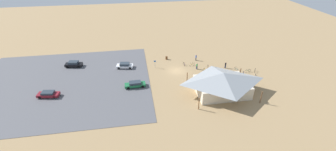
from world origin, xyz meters
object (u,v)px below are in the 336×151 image
Objects in this scene: trash_bin at (167,58)px; lot_sign at (155,63)px; bicycle_orange_lone_west at (208,67)px; bicycle_yellow_mid_cluster at (204,70)px; bicycle_red_yard_left at (236,75)px; bicycle_teal_front_row at (236,69)px; visitor_crossing_yard at (225,65)px; bicycle_yellow_yard_center at (192,64)px; visitor_by_pavilion at (196,57)px; car_black_mid_lot at (74,64)px; bicycle_green_edge_north at (248,71)px; car_green_second_row at (135,84)px; bicycle_silver_yard_right at (256,76)px; bicycle_purple_back_row at (184,64)px; bicycle_black_by_bin at (250,78)px; bike_pavilion at (222,82)px; visitor_at_bikes at (197,66)px; bicycle_white_lone_east at (255,70)px; car_maroon_inner_stall at (48,94)px; car_white_front_row at (125,65)px; bicycle_blue_edge_south at (243,73)px.

trash_bin is 5.95m from lot_sign.
trash_bin is 0.53× the size of bicycle_orange_lone_west.
bicycle_yellow_mid_cluster is 1.06× the size of bicycle_red_yard_left.
visitor_crossing_yard reaches higher than bicycle_teal_front_row.
bicycle_yellow_yard_center is 3.52m from visitor_by_pavilion.
car_black_mid_lot is at bearing -16.22° from bicycle_red_yard_left.
bicycle_green_edge_north is 1.05× the size of bicycle_orange_lone_west.
bicycle_green_edge_north is 0.37× the size of car_green_second_row.
bicycle_yellow_mid_cluster is 1.02× the size of bicycle_silver_yard_right.
bicycle_purple_back_row is 0.96× the size of visitor_crossing_yard.
trash_bin is 19.30m from bicycle_teal_front_row.
car_green_second_row is (13.48, 8.76, 0.33)m from bicycle_purple_back_row.
bicycle_black_by_bin is 1.07× the size of bicycle_teal_front_row.
visitor_crossing_yard is (2.32, -1.73, 0.56)m from bicycle_teal_front_row.
bike_pavilion is 20.78m from trash_bin.
bicycle_purple_back_row is at bearing -29.88° from bicycle_silver_yard_right.
bicycle_orange_lone_west is (-1.43, -1.56, 0.01)m from bicycle_yellow_mid_cluster.
bicycle_orange_lone_west is at bearing -8.62° from visitor_crossing_yard.
bicycle_yellow_yard_center is 0.96× the size of visitor_at_bikes.
trash_bin is 0.51× the size of bicycle_yellow_mid_cluster.
bicycle_yellow_yard_center reaches higher than bicycle_yellow_mid_cluster.
car_maroon_inner_stall is at bearing 4.00° from bicycle_white_lone_east.
bicycle_yellow_yard_center is (2.36, -3.63, 0.02)m from bicycle_yellow_mid_cluster.
bicycle_red_yard_left is 4.74m from visitor_crossing_yard.
bicycle_purple_back_row is at bearing -34.89° from bicycle_red_yard_left.
visitor_at_bikes is (-34.80, -7.14, 0.20)m from car_maroon_inner_stall.
lot_sign is at bearing -46.61° from bike_pavilion.
trash_bin reaches higher than bicycle_white_lone_east.
bike_pavilion is 8.93m from bicycle_red_yard_left.
bicycle_silver_yard_right is 0.38× the size of car_white_front_row.
bicycle_yellow_yard_center is (13.20, -5.82, -0.01)m from bicycle_green_edge_north.
bicycle_red_yard_left is 0.96× the size of visitor_by_pavilion.
bicycle_silver_yard_right is at bearing 179.21° from car_green_second_row.
car_black_mid_lot reaches higher than bicycle_yellow_mid_cluster.
visitor_crossing_yard reaches higher than car_green_second_row.
bike_pavilion is at bearing 37.43° from bicycle_green_edge_north.
trash_bin is 0.19× the size of car_maroon_inner_stall.
bicycle_purple_back_row is at bearing -146.99° from car_green_second_row.
bicycle_silver_yard_right is at bearing -179.30° from car_maroon_inner_stall.
bicycle_teal_front_row is 3.23m from bicycle_red_yard_left.
bike_pavilion reaches higher than visitor_by_pavilion.
bicycle_green_edge_north is 1.07× the size of bicycle_blue_edge_south.
bicycle_orange_lone_west is (-13.78, 2.47, -1.03)m from lot_sign.
visitor_crossing_yard reaches higher than car_black_mid_lot.
lot_sign is at bearing 49.92° from trash_bin.
car_white_front_row is at bearing -17.87° from bicycle_silver_yard_right.
bicycle_white_lone_east reaches higher than bicycle_red_yard_left.
bicycle_yellow_mid_cluster is at bearing 165.60° from car_white_front_row.
bicycle_red_yard_left is at bearing 14.76° from bicycle_white_lone_east.
bicycle_teal_front_row is (0.84, -2.40, -0.02)m from bicycle_blue_edge_south.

